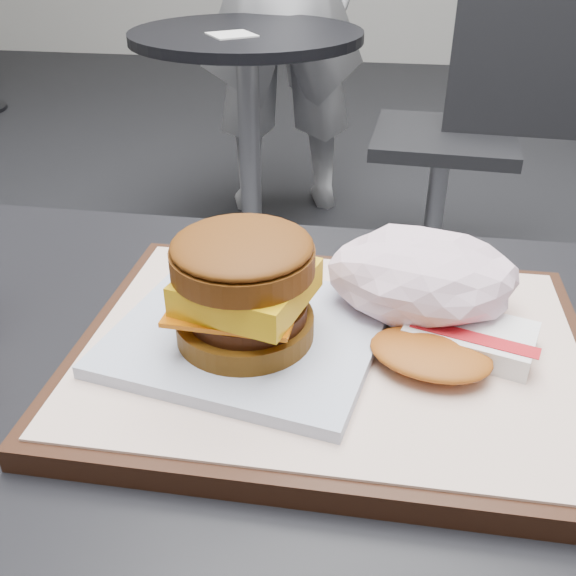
% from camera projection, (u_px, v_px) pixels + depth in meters
% --- Properties ---
extents(customer_table, '(0.80, 0.60, 0.77)m').
position_uv_depth(customer_table, '(248.00, 574.00, 0.54)').
color(customer_table, '#A5A5AA').
rests_on(customer_table, ground).
extents(serving_tray, '(0.38, 0.28, 0.02)m').
position_uv_depth(serving_tray, '(331.00, 353.00, 0.48)').
color(serving_tray, black).
rests_on(serving_tray, customer_table).
extents(breakfast_sandwich, '(0.22, 0.20, 0.09)m').
position_uv_depth(breakfast_sandwich, '(246.00, 299.00, 0.46)').
color(breakfast_sandwich, silver).
rests_on(breakfast_sandwich, serving_tray).
extents(hash_brown, '(0.13, 0.11, 0.02)m').
position_uv_depth(hash_brown, '(453.00, 344.00, 0.46)').
color(hash_brown, white).
rests_on(hash_brown, serving_tray).
extents(crumpled_wrapper, '(0.15, 0.11, 0.06)m').
position_uv_depth(crumpled_wrapper, '(423.00, 277.00, 0.50)').
color(crumpled_wrapper, white).
rests_on(crumpled_wrapper, serving_tray).
extents(neighbor_table, '(0.70, 0.70, 0.75)m').
position_uv_depth(neighbor_table, '(248.00, 98.00, 2.00)').
color(neighbor_table, black).
rests_on(neighbor_table, ground).
extents(napkin, '(0.17, 0.17, 0.00)m').
position_uv_depth(napkin, '(232.00, 35.00, 1.82)').
color(napkin, white).
rests_on(napkin, neighbor_table).
extents(neighbor_chair, '(0.61, 0.45, 0.88)m').
position_uv_depth(neighbor_chair, '(469.00, 123.00, 1.91)').
color(neighbor_chair, '#A0A0A5').
rests_on(neighbor_chair, ground).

